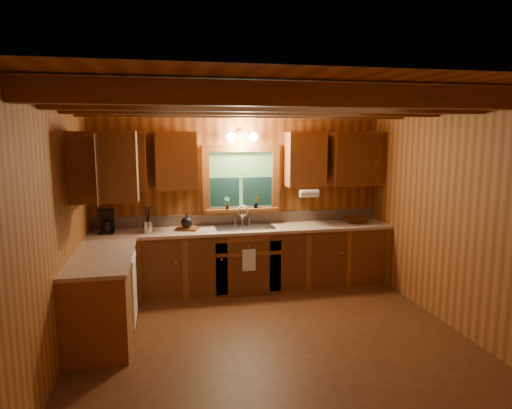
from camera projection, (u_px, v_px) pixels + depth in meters
The scene contains 20 objects.
room at pixel (271, 221), 4.75m from camera, with size 4.20×4.20×4.20m.
ceiling_beams at pixel (272, 105), 4.57m from camera, with size 4.20×2.54×0.18m.
base_cabinets at pixel (212, 268), 6.02m from camera, with size 4.20×2.22×0.86m.
countertop at pixel (213, 235), 5.97m from camera, with size 4.20×2.24×0.04m.
backsplash at pixel (241, 218), 6.62m from camera, with size 4.20×0.02×0.16m, color tan.
dishwasher_panel at pixel (134, 288), 5.24m from camera, with size 0.02×0.60×0.80m, color white.
upper_cabinets at pixel (204, 162), 5.93m from camera, with size 4.19×1.77×0.78m.
window at pixel (241, 181), 6.52m from camera, with size 1.12×0.08×1.00m.
window_sill at pixel (242, 210), 6.54m from camera, with size 1.06×0.14×0.04m, color brown.
wall_sconce at pixel (242, 137), 6.31m from camera, with size 0.45×0.21×0.17m.
paper_towel_roll at pixel (309, 193), 6.40m from camera, with size 0.11×0.11×0.27m, color white.
dish_towel at pixel (249, 260), 6.09m from camera, with size 0.18×0.01×0.30m, color white.
sink at pixel (244, 231), 6.37m from camera, with size 0.82×0.48×0.43m.
coffee_maker at pixel (107, 221), 6.00m from camera, with size 0.18×0.23×0.31m.
utensil_crock at pixel (148, 226), 6.01m from camera, with size 0.12×0.12×0.35m.
cutting_board at pixel (187, 229), 6.20m from camera, with size 0.29×0.21×0.03m, color #572C12.
teakettle at pixel (187, 222), 6.19m from camera, with size 0.16×0.16×0.20m.
wicker_basket at pixel (355, 220), 6.71m from camera, with size 0.36×0.36×0.09m, color #48230C.
potted_plant_left at pixel (227, 203), 6.44m from camera, with size 0.10×0.06×0.18m, color #572C12.
potted_plant_right at pixel (256, 202), 6.55m from camera, with size 0.09×0.07×0.16m, color #572C12.
Camera 1 is at (-1.10, -4.54, 2.19)m, focal length 31.73 mm.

